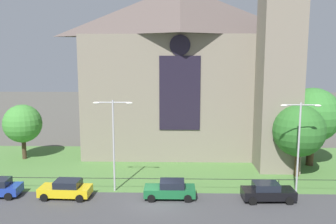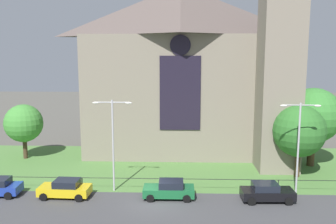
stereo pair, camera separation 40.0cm
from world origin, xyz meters
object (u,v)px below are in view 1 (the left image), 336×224
at_px(tree_right_near, 299,131).
at_px(tree_right_far, 312,115).
at_px(church_building, 186,68).
at_px(tree_left_far, 23,124).
at_px(parked_car_yellow, 66,189).
at_px(parked_car_green, 170,189).
at_px(parked_car_black, 268,192).
at_px(streetlamp_far, 299,136).
at_px(streetlamp_near, 113,134).

distance_m(tree_right_near, tree_right_far, 4.68).
bearing_deg(church_building, tree_left_far, -166.73).
height_order(parked_car_yellow, parked_car_green, same).
distance_m(tree_left_far, parked_car_black, 27.67).
relative_size(church_building, parked_car_yellow, 6.08).
bearing_deg(tree_left_far, tree_right_far, -3.00).
xyz_separation_m(tree_right_far, parked_car_green, (-14.89, -9.64, -4.69)).
relative_size(tree_left_far, tree_right_far, 0.75).
xyz_separation_m(tree_left_far, tree_right_far, (31.84, -1.67, 1.34)).
xyz_separation_m(church_building, parked_car_yellow, (-10.27, -15.79, -9.53)).
distance_m(streetlamp_far, parked_car_green, 11.77).
height_order(parked_car_green, parked_car_black, same).
height_order(streetlamp_near, streetlamp_far, streetlamp_near).
bearing_deg(parked_car_green, parked_car_yellow, 0.27).
bearing_deg(parked_car_yellow, parked_car_green, -176.79).
bearing_deg(streetlamp_near, streetlamp_far, 0.00).
xyz_separation_m(tree_left_far, parked_car_black, (24.88, -11.61, -3.35)).
distance_m(tree_right_near, parked_car_black, 8.45).
bearing_deg(tree_right_far, parked_car_green, -147.10).
relative_size(streetlamp_near, streetlamp_far, 1.02).
bearing_deg(tree_left_far, parked_car_green, -33.70).
distance_m(streetlamp_near, streetlamp_far, 15.75).
height_order(tree_right_far, parked_car_green, tree_right_far).
relative_size(tree_right_near, tree_left_far, 1.13).
bearing_deg(tree_right_far, streetlamp_near, -157.71).
relative_size(tree_right_near, parked_car_green, 1.68).
bearing_deg(parked_car_black, parked_car_yellow, 177.15).
height_order(streetlamp_far, parked_car_yellow, streetlamp_far).
relative_size(church_building, tree_left_far, 4.15).
relative_size(streetlamp_far, parked_car_yellow, 1.83).
bearing_deg(parked_car_yellow, streetlamp_near, -154.10).
relative_size(tree_left_far, parked_car_black, 1.47).
relative_size(tree_left_far, parked_car_green, 1.49).
relative_size(tree_right_near, streetlamp_near, 0.88).
xyz_separation_m(church_building, streetlamp_far, (9.26, -14.15, -5.25)).
bearing_deg(parked_car_green, tree_right_far, -147.55).
bearing_deg(streetlamp_far, tree_left_far, 160.63).
distance_m(streetlamp_near, parked_car_yellow, 6.00).
relative_size(church_building, parked_car_green, 6.17).
distance_m(parked_car_yellow, parked_car_green, 8.67).
relative_size(parked_car_yellow, parked_car_black, 1.00).
relative_size(streetlamp_near, parked_car_green, 1.90).
height_order(streetlamp_near, parked_car_green, streetlamp_near).
distance_m(tree_right_far, parked_car_black, 13.01).
bearing_deg(streetlamp_near, tree_left_far, 140.98).
distance_m(church_building, tree_right_far, 15.38).
xyz_separation_m(church_building, tree_right_near, (10.68, -9.82, -5.73)).
bearing_deg(tree_left_far, streetlamp_far, -19.37).
relative_size(tree_right_far, parked_car_green, 1.99).
bearing_deg(streetlamp_near, church_building, 65.36).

